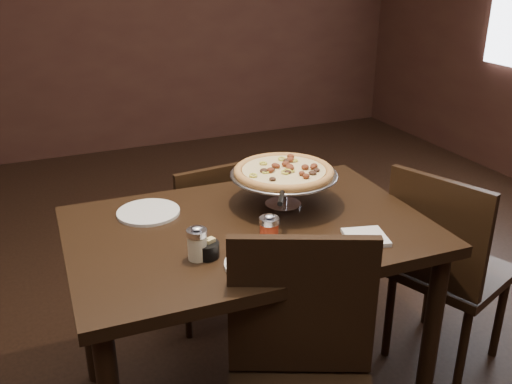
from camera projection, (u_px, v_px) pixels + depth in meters
name	position (u px, v px, depth m)	size (l,w,h in m)	color
room	(260.00, 62.00, 1.95)	(6.04, 7.04, 2.84)	black
dining_table	(249.00, 251.00, 2.15)	(1.34, 0.91, 0.82)	black
pizza_stand	(284.00, 172.00, 2.22)	(0.42, 0.42, 0.17)	silver
parmesan_shaker	(197.00, 243.00, 1.85)	(0.07, 0.07, 0.12)	beige
pepper_flake_shaker	(269.00, 231.00, 1.94)	(0.07, 0.07, 0.12)	maroon
packet_caddy	(207.00, 249.00, 1.88)	(0.08, 0.08, 0.06)	black
napkin_stack	(366.00, 237.00, 2.00)	(0.14, 0.14, 0.02)	silver
plate_left	(148.00, 212.00, 2.19)	(0.24, 0.24, 0.01)	silver
plate_near	(261.00, 264.00, 1.84)	(0.24, 0.24, 0.01)	silver
serving_spatula	(281.00, 198.00, 1.99)	(0.15, 0.15, 0.02)	silver
chair_far	(208.00, 236.00, 2.78)	(0.45, 0.45, 0.87)	black
chair_side	(445.00, 264.00, 2.44)	(0.57, 0.57, 0.95)	black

